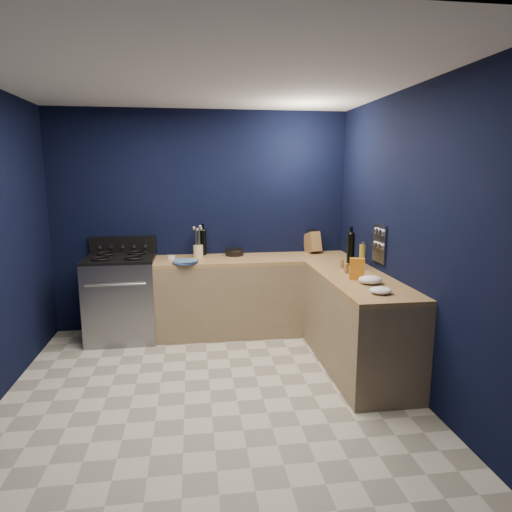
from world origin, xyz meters
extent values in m
cube|color=beige|center=(0.00, 0.00, -0.01)|extent=(3.50, 3.50, 0.02)
cube|color=silver|center=(0.00, 0.00, 2.61)|extent=(3.50, 3.50, 0.02)
cube|color=black|center=(0.00, 1.76, 1.30)|extent=(3.50, 0.02, 2.60)
cube|color=black|center=(1.76, 0.00, 1.30)|extent=(0.02, 3.50, 2.60)
cube|color=black|center=(0.00, -1.76, 1.30)|extent=(3.50, 0.02, 2.60)
cube|color=#867052|center=(0.60, 1.44, 0.43)|extent=(2.30, 0.63, 0.86)
cube|color=brown|center=(0.60, 1.44, 0.88)|extent=(2.30, 0.63, 0.04)
cube|color=#867052|center=(1.44, 0.29, 0.43)|extent=(0.63, 1.67, 0.86)
cube|color=brown|center=(1.44, 0.29, 0.88)|extent=(0.63, 1.67, 0.04)
cube|color=gray|center=(-0.93, 1.42, 0.46)|extent=(0.76, 0.66, 0.92)
cube|color=black|center=(-0.93, 1.10, 0.45)|extent=(0.59, 0.02, 0.42)
cube|color=black|center=(-0.93, 1.42, 0.94)|extent=(0.76, 0.66, 0.03)
cube|color=black|center=(-0.93, 1.72, 1.04)|extent=(0.76, 0.06, 0.20)
cube|color=gray|center=(1.74, 0.55, 1.18)|extent=(0.02, 0.28, 0.38)
cube|color=white|center=(0.00, 1.74, 1.08)|extent=(0.09, 0.02, 0.13)
cylinder|color=teal|center=(-0.20, 1.20, 0.92)|extent=(0.35, 0.35, 0.03)
cylinder|color=white|center=(-0.37, 1.51, 0.92)|extent=(0.08, 0.08, 0.03)
cylinder|color=beige|center=(-0.06, 1.55, 0.97)|extent=(0.15, 0.15, 0.14)
cylinder|color=black|center=(0.01, 1.69, 1.05)|extent=(0.09, 0.09, 0.30)
cylinder|color=black|center=(0.37, 1.60, 0.94)|extent=(0.27, 0.27, 0.08)
cube|color=brown|center=(1.35, 1.66, 1.02)|extent=(0.19, 0.31, 0.30)
cylinder|color=black|center=(1.56, 0.89, 1.07)|extent=(0.10, 0.10, 0.33)
cylinder|color=olive|center=(1.60, 0.65, 1.03)|extent=(0.06, 0.06, 0.26)
cylinder|color=olive|center=(1.41, 0.72, 0.94)|extent=(0.05, 0.05, 0.09)
cylinder|color=olive|center=(1.38, 0.50, 0.95)|extent=(0.06, 0.06, 0.09)
cube|color=red|center=(1.39, 0.23, 1.00)|extent=(0.15, 0.11, 0.20)
ellipsoid|color=white|center=(1.45, 0.05, 0.94)|extent=(0.25, 0.22, 0.07)
ellipsoid|color=white|center=(1.40, -0.28, 0.93)|extent=(0.22, 0.20, 0.06)
camera|label=1|loc=(-0.12, -3.69, 1.89)|focal=31.65mm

